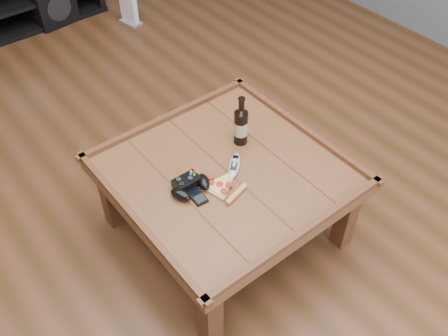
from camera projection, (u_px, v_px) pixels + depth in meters
ground at (226, 230)px, 2.63m from camera, size 6.00×6.00×0.00m
baseboard at (8, 9)px, 4.26m from camera, size 5.00×0.02×0.10m
coffee_table at (226, 179)px, 2.36m from camera, size 1.03×1.03×0.48m
beer_bottle at (241, 125)px, 2.38m from camera, size 0.07×0.07×0.27m
game_controller at (190, 186)px, 2.21m from camera, size 0.21×0.14×0.06m
pizza_slice at (222, 187)px, 2.23m from camera, size 0.21×0.27×0.03m
smartphone at (197, 196)px, 2.19m from camera, size 0.07×0.11×0.01m
remote_control at (234, 165)px, 2.32m from camera, size 0.16×0.15×0.02m
subwoofer at (48, 2)px, 4.11m from camera, size 0.37×0.37×0.33m
game_console at (129, 11)px, 4.12m from camera, size 0.14×0.20×0.24m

